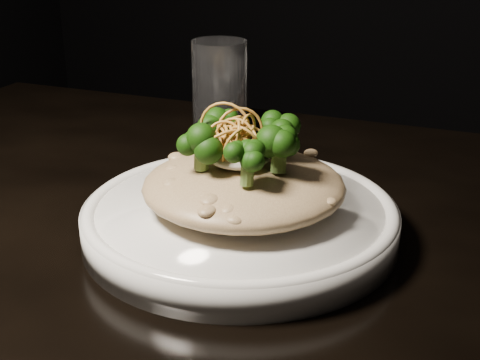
# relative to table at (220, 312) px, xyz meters

# --- Properties ---
(table) EXTENTS (1.10, 0.80, 0.75)m
(table) POSITION_rel_table_xyz_m (0.00, 0.00, 0.00)
(table) COLOR black
(table) RESTS_ON ground
(plate) EXTENTS (0.28, 0.28, 0.03)m
(plate) POSITION_rel_table_xyz_m (0.02, 0.01, 0.10)
(plate) COLOR white
(plate) RESTS_ON table
(risotto) EXTENTS (0.18, 0.18, 0.04)m
(risotto) POSITION_rel_table_xyz_m (0.02, 0.01, 0.13)
(risotto) COLOR brown
(risotto) RESTS_ON plate
(broccoli) EXTENTS (0.11, 0.11, 0.04)m
(broccoli) POSITION_rel_table_xyz_m (0.02, 0.01, 0.17)
(broccoli) COLOR black
(broccoli) RESTS_ON risotto
(cheese) EXTENTS (0.05, 0.05, 0.02)m
(cheese) POSITION_rel_table_xyz_m (0.02, 0.01, 0.16)
(cheese) COLOR silver
(cheese) RESTS_ON risotto
(shallots) EXTENTS (0.06, 0.06, 0.04)m
(shallots) POSITION_rel_table_xyz_m (0.02, 0.00, 0.19)
(shallots) COLOR #915A1E
(shallots) RESTS_ON cheese
(drinking_glass) EXTENTS (0.08, 0.08, 0.12)m
(drinking_glass) POSITION_rel_table_xyz_m (-0.11, 0.27, 0.14)
(drinking_glass) COLOR white
(drinking_glass) RESTS_ON table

